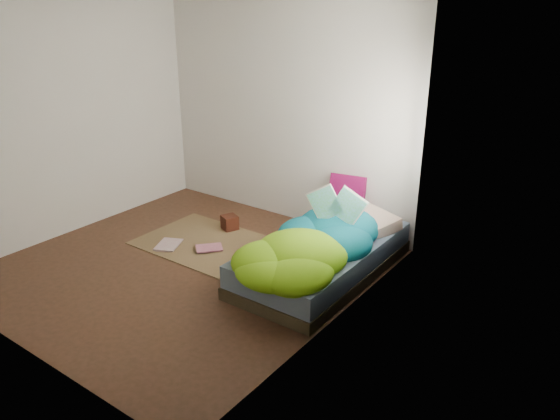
# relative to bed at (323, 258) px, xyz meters

# --- Properties ---
(ground) EXTENTS (3.50, 3.50, 0.00)m
(ground) POSITION_rel_bed_xyz_m (-1.22, -0.72, -0.17)
(ground) COLOR #3D2717
(ground) RESTS_ON ground
(room_walls) EXTENTS (3.54, 3.54, 2.62)m
(room_walls) POSITION_rel_bed_xyz_m (-1.21, -0.71, 1.46)
(room_walls) COLOR silver
(room_walls) RESTS_ON ground
(bed) EXTENTS (1.00, 2.00, 0.34)m
(bed) POSITION_rel_bed_xyz_m (0.00, 0.00, 0.00)
(bed) COLOR #332B1C
(bed) RESTS_ON ground
(duvet) EXTENTS (0.96, 1.84, 0.34)m
(duvet) POSITION_rel_bed_xyz_m (0.00, -0.22, 0.34)
(duvet) COLOR #075470
(duvet) RESTS_ON bed
(rug) EXTENTS (1.60, 1.10, 0.01)m
(rug) POSITION_rel_bed_xyz_m (-1.37, -0.17, -0.16)
(rug) COLOR brown
(rug) RESTS_ON ground
(pillow_floral) EXTENTS (0.66, 0.54, 0.13)m
(pillow_floral) POSITION_rel_bed_xyz_m (0.20, 0.65, 0.23)
(pillow_floral) COLOR silver
(pillow_floral) RESTS_ON bed
(pillow_magenta) EXTENTS (0.42, 0.20, 0.40)m
(pillow_magenta) POSITION_rel_bed_xyz_m (-0.26, 0.92, 0.37)
(pillow_magenta) COLOR #50052D
(pillow_magenta) RESTS_ON bed
(open_book) EXTENTS (0.50, 0.22, 0.30)m
(open_book) POSITION_rel_bed_xyz_m (0.08, 0.09, 0.66)
(open_book) COLOR green
(open_book) RESTS_ON duvet
(wooden_box) EXTENTS (0.22, 0.22, 0.17)m
(wooden_box) POSITION_rel_bed_xyz_m (-1.47, 0.28, -0.07)
(wooden_box) COLOR #34100B
(wooden_box) RESTS_ON rug
(floor_book_a) EXTENTS (0.35, 0.39, 0.02)m
(floor_book_a) POSITION_rel_bed_xyz_m (-1.82, -0.54, -0.14)
(floor_book_a) COLOR beige
(floor_book_a) RESTS_ON rug
(floor_book_b) EXTENTS (0.35, 0.35, 0.03)m
(floor_book_b) POSITION_rel_bed_xyz_m (-1.36, -0.21, -0.14)
(floor_book_b) COLOR #C47190
(floor_book_b) RESTS_ON rug
(floor_book_c) EXTENTS (0.38, 0.38, 0.02)m
(floor_book_c) POSITION_rel_bed_xyz_m (-0.76, -0.55, -0.14)
(floor_book_c) COLOR tan
(floor_book_c) RESTS_ON rug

